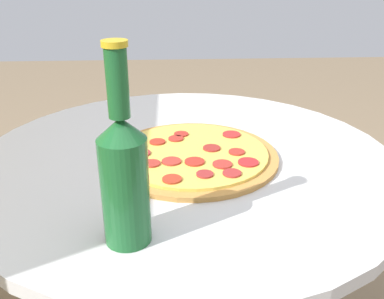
{
  "coord_description": "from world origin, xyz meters",
  "views": [
    {
      "loc": [
        -0.83,
        0.03,
        1.08
      ],
      "look_at": [
        -0.02,
        -0.01,
        0.7
      ],
      "focal_mm": 40.0,
      "sensor_mm": 36.0,
      "label": 1
    }
  ],
  "objects": [
    {
      "name": "table",
      "position": [
        0.0,
        0.0,
        0.54
      ],
      "size": [
        0.91,
        0.91,
        0.68
      ],
      "color": "silver",
      "rests_on": "ground_plane"
    },
    {
      "name": "pizza",
      "position": [
        -0.02,
        -0.01,
        0.69
      ],
      "size": [
        0.36,
        0.36,
        0.02
      ],
      "color": "#B77F3D",
      "rests_on": "table"
    },
    {
      "name": "beer_bottle",
      "position": [
        -0.29,
        0.1,
        0.79
      ],
      "size": [
        0.07,
        0.07,
        0.3
      ],
      "color": "#195628",
      "rests_on": "table"
    }
  ]
}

